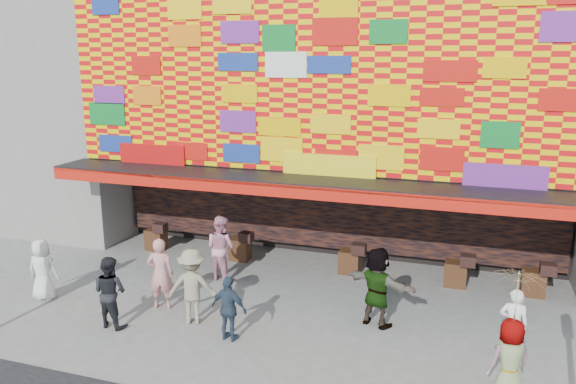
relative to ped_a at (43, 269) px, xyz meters
name	(u,v)px	position (x,y,z in m)	size (l,w,h in m)	color
ground	(263,341)	(6.26, -0.30, -0.82)	(90.00, 90.00, 0.00)	slate
shop_building	(347,86)	(6.26, 7.87, 4.41)	(15.20, 9.40, 10.00)	gray
neighbor_left	(30,62)	(-6.74, 7.70, 5.18)	(11.00, 8.00, 12.00)	gray
ped_a	(43,269)	(0.00, 0.00, 0.00)	(0.80, 0.52, 1.64)	white
ped_b	(160,274)	(3.22, 0.50, 0.11)	(0.68, 0.44, 1.85)	#D08A87
ped_c	(110,292)	(2.60, -0.73, 0.05)	(0.84, 0.66, 1.73)	black
ped_d	(192,286)	(4.36, 0.04, 0.10)	(1.19, 0.68, 1.84)	gray
ped_e	(229,309)	(5.54, -0.49, -0.06)	(0.89, 0.37, 1.52)	#2E3E51
ped_f	(377,287)	(8.56, 1.28, 0.15)	(1.80, 0.57, 1.94)	gray
ped_g	(510,361)	(11.38, -1.01, 0.00)	(0.81, 0.52, 1.65)	gray
ped_h	(513,325)	(11.53, 0.59, -0.02)	(0.58, 0.38, 1.60)	white
ped_i	(221,248)	(3.86, 2.70, 0.12)	(0.92, 0.71, 1.89)	pink
parasol	(517,294)	(11.38, -1.01, 1.32)	(1.16, 1.17, 1.84)	#D4B986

